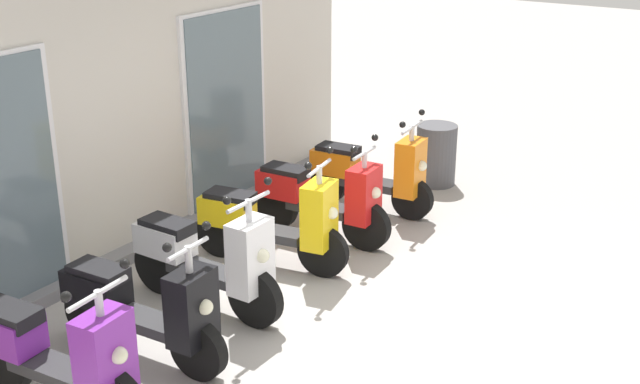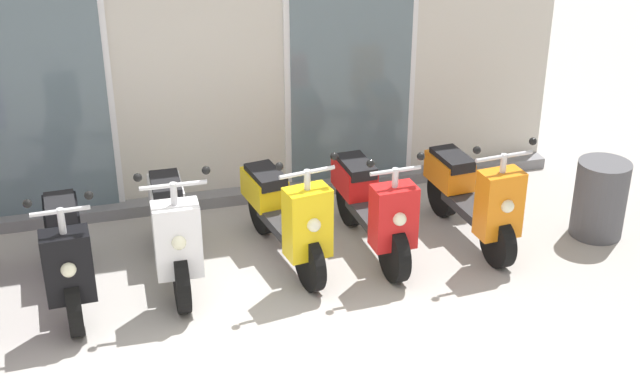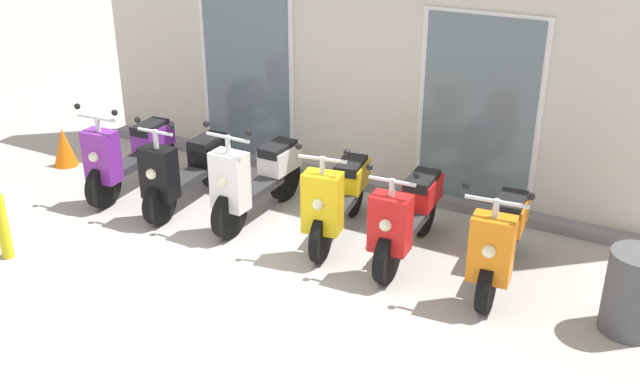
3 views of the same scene
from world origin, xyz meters
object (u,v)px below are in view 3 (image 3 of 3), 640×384
traffic_cone (64,147)px  scooter_white (256,178)px  scooter_purple (130,154)px  trash_bin (634,292)px  scooter_black (187,169)px  scooter_red (407,215)px  scooter_orange (500,239)px  curb_bollard (3,227)px  scooter_yellow (338,196)px

traffic_cone → scooter_white: bearing=-1.5°
scooter_purple → trash_bin: scooter_purple is taller
scooter_black → trash_bin: 4.96m
scooter_red → trash_bin: bearing=-7.1°
scooter_purple → trash_bin: 5.82m
scooter_purple → scooter_orange: size_ratio=1.04×
scooter_orange → trash_bin: size_ratio=2.04×
trash_bin → scooter_purple: bearing=178.4°
scooter_red → curb_bollard: (-3.59, -2.01, -0.12)m
scooter_orange → scooter_purple: bearing=-179.4°
scooter_red → scooter_orange: size_ratio=1.05×
scooter_orange → curb_bollard: bearing=-156.8°
scooter_purple → scooter_white: (1.77, 0.11, 0.00)m
scooter_yellow → scooter_black: bearing=-176.0°
scooter_orange → trash_bin: (1.24, -0.22, -0.09)m
curb_bollard → traffic_cone: size_ratio=1.35×
scooter_white → traffic_cone: size_ratio=3.18×
scooter_black → scooter_yellow: bearing=4.0°
scooter_purple → curb_bollard: size_ratio=2.32×
scooter_black → scooter_red: bearing=2.1°
scooter_white → scooter_red: scooter_white is taller
curb_bollard → scooter_red: bearing=29.3°
scooter_purple → scooter_red: size_ratio=0.99×
scooter_orange → scooter_yellow: bearing=177.1°
scooter_white → scooter_red: bearing=-0.2°
scooter_red → scooter_purple: bearing=-178.3°
scooter_black → scooter_red: 2.74m
scooter_purple → scooter_black: bearing=0.5°
scooter_white → scooter_orange: 2.81m
scooter_yellow → scooter_white: bearing=-178.3°
scooter_white → curb_bollard: 2.68m
scooter_purple → trash_bin: size_ratio=2.13×
curb_bollard → trash_bin: trash_bin is taller
scooter_purple → scooter_white: bearing=3.7°
scooter_purple → scooter_orange: bearing=0.6°
scooter_black → traffic_cone: scooter_black is taller
scooter_yellow → traffic_cone: size_ratio=3.16×
trash_bin → scooter_black: bearing=178.0°
scooter_black → scooter_orange: bearing=0.7°
scooter_black → traffic_cone: (-2.22, 0.19, -0.20)m
scooter_white → traffic_cone: bearing=178.5°
scooter_yellow → curb_bollard: (-2.78, -2.05, -0.14)m
curb_bollard → trash_bin: bearing=16.6°
scooter_white → trash_bin: 4.06m
scooter_red → curb_bollard: bearing=-150.7°
scooter_yellow → traffic_cone: scooter_yellow is taller
scooter_black → scooter_yellow: (1.92, 0.14, 0.02)m
scooter_purple → curb_bollard: bearing=-89.7°
scooter_purple → scooter_orange: scooter_purple is taller
scooter_black → scooter_yellow: 1.93m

